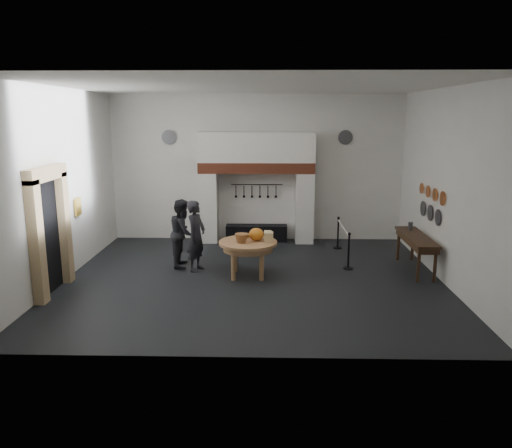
{
  "coord_description": "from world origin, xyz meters",
  "views": [
    {
      "loc": [
        0.37,
        -11.47,
        3.87
      ],
      "look_at": [
        0.08,
        0.01,
        1.35
      ],
      "focal_mm": 35.0,
      "sensor_mm": 36.0,
      "label": 1
    }
  ],
  "objects_px": {
    "barrier_post_near": "(349,252)",
    "barrier_post_far": "(338,234)",
    "side_table": "(417,237)",
    "visitor_far": "(183,233)",
    "work_table": "(248,243)",
    "visitor_near": "(196,236)",
    "iron_range": "(257,233)"
  },
  "relations": [
    {
      "from": "barrier_post_far",
      "to": "iron_range",
      "type": "bearing_deg",
      "value": 160.49
    },
    {
      "from": "visitor_near",
      "to": "barrier_post_near",
      "type": "xyz_separation_m",
      "value": [
        3.87,
        0.22,
        -0.45
      ]
    },
    {
      "from": "work_table",
      "to": "side_table",
      "type": "height_order",
      "value": "side_table"
    },
    {
      "from": "side_table",
      "to": "barrier_post_near",
      "type": "height_order",
      "value": "same"
    },
    {
      "from": "visitor_near",
      "to": "work_table",
      "type": "bearing_deg",
      "value": -89.76
    },
    {
      "from": "visitor_near",
      "to": "barrier_post_near",
      "type": "distance_m",
      "value": 3.9
    },
    {
      "from": "visitor_near",
      "to": "visitor_far",
      "type": "xyz_separation_m",
      "value": [
        -0.4,
        0.4,
        -0.02
      ]
    },
    {
      "from": "visitor_far",
      "to": "barrier_post_near",
      "type": "xyz_separation_m",
      "value": [
        4.27,
        -0.18,
        -0.43
      ]
    },
    {
      "from": "visitor_far",
      "to": "iron_range",
      "type": "bearing_deg",
      "value": -36.74
    },
    {
      "from": "side_table",
      "to": "work_table",
      "type": "bearing_deg",
      "value": -172.23
    },
    {
      "from": "work_table",
      "to": "visitor_near",
      "type": "bearing_deg",
      "value": 162.07
    },
    {
      "from": "work_table",
      "to": "barrier_post_near",
      "type": "bearing_deg",
      "value": 14.24
    },
    {
      "from": "iron_range",
      "to": "side_table",
      "type": "xyz_separation_m",
      "value": [
        4.1,
        -2.93,
        0.62
      ]
    },
    {
      "from": "visitor_far",
      "to": "barrier_post_near",
      "type": "relative_size",
      "value": 1.96
    },
    {
      "from": "iron_range",
      "to": "barrier_post_near",
      "type": "height_order",
      "value": "barrier_post_near"
    },
    {
      "from": "visitor_near",
      "to": "side_table",
      "type": "relative_size",
      "value": 0.82
    },
    {
      "from": "work_table",
      "to": "barrier_post_near",
      "type": "distance_m",
      "value": 2.66
    },
    {
      "from": "visitor_far",
      "to": "side_table",
      "type": "bearing_deg",
      "value": -94.62
    },
    {
      "from": "side_table",
      "to": "barrier_post_far",
      "type": "xyz_separation_m",
      "value": [
        -1.68,
        2.07,
        -0.42
      ]
    },
    {
      "from": "visitor_far",
      "to": "barrier_post_far",
      "type": "height_order",
      "value": "visitor_far"
    },
    {
      "from": "visitor_near",
      "to": "side_table",
      "type": "height_order",
      "value": "visitor_near"
    },
    {
      "from": "side_table",
      "to": "visitor_far",
      "type": "bearing_deg",
      "value": 177.58
    },
    {
      "from": "visitor_near",
      "to": "barrier_post_near",
      "type": "bearing_deg",
      "value": -68.59
    },
    {
      "from": "visitor_far",
      "to": "side_table",
      "type": "distance_m",
      "value": 5.95
    },
    {
      "from": "barrier_post_near",
      "to": "barrier_post_far",
      "type": "xyz_separation_m",
      "value": [
        0.0,
        2.0,
        0.0
      ]
    },
    {
      "from": "iron_range",
      "to": "work_table",
      "type": "distance_m",
      "value": 3.56
    },
    {
      "from": "work_table",
      "to": "side_table",
      "type": "distance_m",
      "value": 4.26
    },
    {
      "from": "barrier_post_near",
      "to": "work_table",
      "type": "bearing_deg",
      "value": -165.76
    },
    {
      "from": "visitor_near",
      "to": "visitor_far",
      "type": "bearing_deg",
      "value": 63.17
    },
    {
      "from": "work_table",
      "to": "side_table",
      "type": "relative_size",
      "value": 0.64
    },
    {
      "from": "barrier_post_near",
      "to": "barrier_post_far",
      "type": "relative_size",
      "value": 1.0
    },
    {
      "from": "visitor_near",
      "to": "side_table",
      "type": "distance_m",
      "value": 5.55
    }
  ]
}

